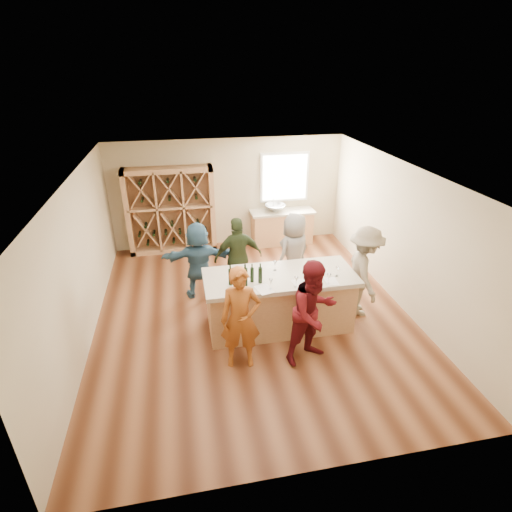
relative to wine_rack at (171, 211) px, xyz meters
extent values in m
cube|color=brown|center=(1.50, -3.27, -1.15)|extent=(6.00, 7.00, 0.10)
cube|color=white|center=(1.50, -3.27, 1.75)|extent=(6.00, 7.00, 0.10)
cube|color=#C2B28C|center=(1.50, 0.28, 0.30)|extent=(6.00, 0.10, 2.80)
cube|color=#C2B28C|center=(1.50, -6.82, 0.30)|extent=(6.00, 0.10, 2.80)
cube|color=#C2B28C|center=(-1.55, -3.27, 0.30)|extent=(0.10, 7.00, 2.80)
cube|color=#C2B28C|center=(4.55, -3.27, 0.30)|extent=(0.10, 7.00, 2.80)
cube|color=white|center=(3.00, 0.20, 0.65)|extent=(1.30, 0.06, 1.30)
cube|color=white|center=(3.00, 0.17, 0.65)|extent=(1.18, 0.01, 1.18)
cube|color=tan|center=(0.00, 0.00, 0.00)|extent=(2.20, 0.45, 2.20)
cube|color=tan|center=(2.90, -0.07, -0.67)|extent=(1.60, 0.58, 0.86)
cube|color=#BCB19A|center=(2.90, -0.07, -0.21)|extent=(1.70, 0.62, 0.06)
imported|color=silver|center=(2.70, -0.07, -0.09)|extent=(0.54, 0.54, 0.19)
cylinder|color=silver|center=(2.70, 0.11, -0.03)|extent=(0.02, 0.02, 0.30)
cube|color=tan|center=(1.90, -3.77, -0.60)|extent=(2.60, 1.00, 1.00)
cube|color=#BCB19A|center=(1.90, -3.77, -0.06)|extent=(2.72, 1.12, 0.08)
cylinder|color=black|center=(0.99, -3.93, 0.12)|extent=(0.07, 0.07, 0.29)
cylinder|color=black|center=(1.23, -4.01, 0.14)|extent=(0.10, 0.10, 0.33)
cylinder|color=black|center=(1.37, -3.90, 0.11)|extent=(0.07, 0.07, 0.27)
cylinder|color=black|center=(1.50, -3.96, 0.13)|extent=(0.09, 0.09, 0.29)
cone|color=white|center=(1.63, -4.21, 0.08)|extent=(0.08, 0.08, 0.19)
cone|color=white|center=(2.06, -4.22, 0.08)|extent=(0.07, 0.07, 0.19)
cone|color=white|center=(2.63, -4.23, 0.08)|extent=(0.09, 0.09, 0.20)
cone|color=white|center=(2.39, -3.93, 0.07)|extent=(0.07, 0.07, 0.18)
cone|color=white|center=(2.88, -3.99, 0.06)|extent=(0.07, 0.07, 0.17)
cube|color=white|center=(1.52, -4.20, -0.02)|extent=(0.31, 0.38, 0.00)
cube|color=white|center=(2.16, -4.13, -0.02)|extent=(0.26, 0.33, 0.00)
cube|color=white|center=(2.72, -4.15, -0.02)|extent=(0.22, 0.30, 0.00)
imported|color=#994C19|center=(1.04, -4.67, -0.22)|extent=(0.69, 0.53, 1.76)
imported|color=#590F14|center=(2.21, -4.76, -0.20)|extent=(0.99, 0.77, 1.81)
imported|color=gray|center=(3.58, -3.63, -0.20)|extent=(0.70, 1.23, 1.81)
imported|color=#263319|center=(1.34, -2.47, -0.24)|extent=(1.05, 0.60, 1.72)
imported|color=slate|center=(2.52, -2.51, -0.23)|extent=(1.01, 0.91, 1.74)
imported|color=#335972|center=(0.53, -2.39, -0.28)|extent=(1.54, 0.59, 1.64)
cone|color=white|center=(1.85, -3.57, 0.07)|extent=(0.07, 0.07, 0.18)
camera|label=1|loc=(0.29, -9.79, 3.42)|focal=28.00mm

